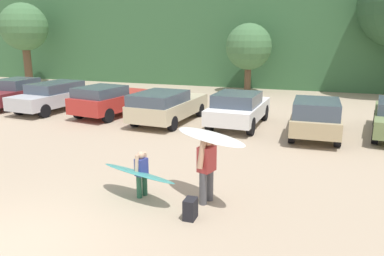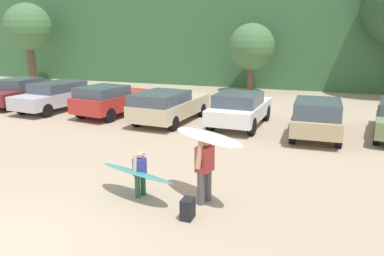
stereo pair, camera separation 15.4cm
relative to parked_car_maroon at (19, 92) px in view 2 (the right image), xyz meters
The scene contains 15 objects.
ground_plane 15.24m from the parked_car_maroon, 47.78° to the right, with size 120.00×120.00×0.00m, color tan.
hillside_ridge 19.86m from the parked_car_maroon, 58.64° to the left, with size 108.00×12.00×7.23m, color #38663D.
tree_far_right 10.89m from the parked_car_maroon, 127.82° to the left, with size 3.56×3.56×6.07m.
tree_right 14.19m from the parked_car_maroon, 39.57° to the left, with size 2.98×2.98×4.46m.
parked_car_maroon is the anchor object (origin of this frame).
parked_car_silver 2.74m from the parked_car_maroon, ahead, with size 2.23×4.80×1.42m.
parked_car_red 6.06m from the parked_car_maroon, ahead, with size 2.51×4.40×1.47m.
parked_car_champagne 9.16m from the parked_car_maroon, ahead, with size 2.25×4.61×1.42m.
parked_car_white 12.23m from the parked_car_maroon, ahead, with size 2.04×4.30×1.45m.
parked_car_tan 15.37m from the parked_car_maroon, ahead, with size 1.81×4.30×1.49m.
person_adult 15.42m from the parked_car_maroon, 32.06° to the right, with size 0.39×0.71×1.59m.
person_child 14.24m from the parked_car_maroon, 36.03° to the right, with size 0.28×0.46×1.13m.
surfboard_white 15.44m from the parked_car_maroon, 31.76° to the right, with size 2.13×1.64×0.12m.
surfboard_teal 14.32m from the parked_car_maroon, 36.55° to the right, with size 2.28×1.27×0.26m.
backpack_dropped 15.86m from the parked_car_maroon, 34.97° to the right, with size 0.24×0.34×0.45m.
Camera 2 is at (5.29, -4.69, 3.82)m, focal length 35.50 mm.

